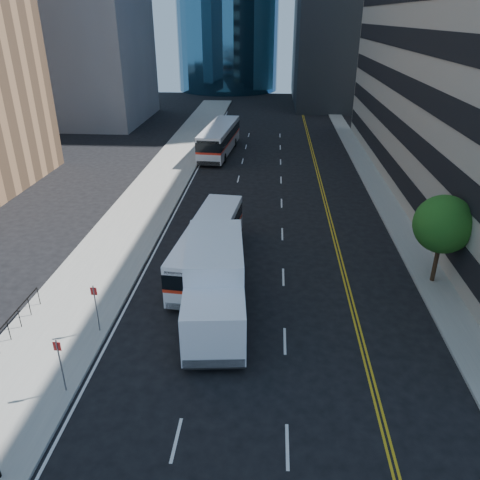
# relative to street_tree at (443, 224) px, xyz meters

# --- Properties ---
(ground) EXTENTS (160.00, 160.00, 0.00)m
(ground) POSITION_rel_street_tree_xyz_m (-9.00, -8.00, -3.64)
(ground) COLOR black
(ground) RESTS_ON ground
(sidewalk_west) EXTENTS (5.00, 90.00, 0.15)m
(sidewalk_west) POSITION_rel_street_tree_xyz_m (-19.50, 17.00, -3.57)
(sidewalk_west) COLOR gray
(sidewalk_west) RESTS_ON ground
(sidewalk_east) EXTENTS (2.00, 90.00, 0.15)m
(sidewalk_east) POSITION_rel_street_tree_xyz_m (-0.00, 17.00, -3.57)
(sidewalk_east) COLOR gray
(sidewalk_east) RESTS_ON ground
(street_tree) EXTENTS (3.20, 3.20, 5.10)m
(street_tree) POSITION_rel_street_tree_xyz_m (0.00, 0.00, 0.00)
(street_tree) COLOR #332114
(street_tree) RESTS_ON sidewalk_east
(bus_front) EXTENTS (3.33, 10.77, 2.73)m
(bus_front) POSITION_rel_street_tree_xyz_m (-13.00, 0.97, -2.15)
(bus_front) COLOR white
(bus_front) RESTS_ON ground
(bus_rear) EXTENTS (3.55, 12.01, 3.05)m
(bus_rear) POSITION_rel_street_tree_xyz_m (-15.24, 26.93, -1.97)
(bus_rear) COLOR silver
(bus_rear) RESTS_ON ground
(box_truck) EXTENTS (3.53, 8.22, 3.82)m
(box_truck) POSITION_rel_street_tree_xyz_m (-11.95, -4.49, -1.63)
(box_truck) COLOR white
(box_truck) RESTS_ON ground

